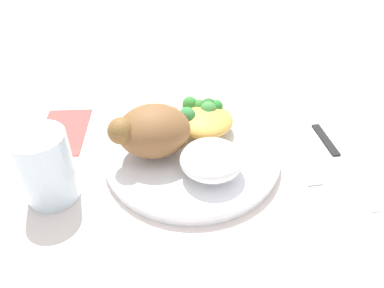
{
  "coord_description": "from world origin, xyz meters",
  "views": [
    {
      "loc": [
        0.07,
        0.41,
        0.36
      ],
      "look_at": [
        0.0,
        0.0,
        0.03
      ],
      "focal_mm": 34.36,
      "sensor_mm": 36.0,
      "label": 1
    }
  ],
  "objects_px": {
    "mac_cheese_with_broccoli": "(202,117)",
    "napkin": "(63,131)",
    "plate": "(192,154)",
    "fork": "(299,156)",
    "knife": "(337,155)",
    "roasted_chicken": "(152,131)",
    "water_glass": "(46,167)",
    "rice_pile": "(212,160)"
  },
  "relations": [
    {
      "from": "rice_pile",
      "to": "fork",
      "type": "relative_size",
      "value": 0.6
    },
    {
      "from": "roasted_chicken",
      "to": "knife",
      "type": "height_order",
      "value": "roasted_chicken"
    },
    {
      "from": "water_glass",
      "to": "napkin",
      "type": "xyz_separation_m",
      "value": [
        0.0,
        -0.14,
        -0.05
      ]
    },
    {
      "from": "roasted_chicken",
      "to": "rice_pile",
      "type": "relative_size",
      "value": 1.34
    },
    {
      "from": "knife",
      "to": "mac_cheese_with_broccoli",
      "type": "bearing_deg",
      "value": -23.02
    },
    {
      "from": "mac_cheese_with_broccoli",
      "to": "knife",
      "type": "distance_m",
      "value": 0.21
    },
    {
      "from": "roasted_chicken",
      "to": "water_glass",
      "type": "height_order",
      "value": "water_glass"
    },
    {
      "from": "fork",
      "to": "water_glass",
      "type": "xyz_separation_m",
      "value": [
        0.35,
        0.02,
        0.05
      ]
    },
    {
      "from": "mac_cheese_with_broccoli",
      "to": "napkin",
      "type": "relative_size",
      "value": 0.73
    },
    {
      "from": "knife",
      "to": "water_glass",
      "type": "distance_m",
      "value": 0.41
    },
    {
      "from": "rice_pile",
      "to": "napkin",
      "type": "height_order",
      "value": "rice_pile"
    },
    {
      "from": "plate",
      "to": "fork",
      "type": "xyz_separation_m",
      "value": [
        -0.16,
        0.02,
        -0.01
      ]
    },
    {
      "from": "plate",
      "to": "fork",
      "type": "bearing_deg",
      "value": 172.37
    },
    {
      "from": "mac_cheese_with_broccoli",
      "to": "roasted_chicken",
      "type": "bearing_deg",
      "value": 30.04
    },
    {
      "from": "knife",
      "to": "napkin",
      "type": "height_order",
      "value": "knife"
    },
    {
      "from": "rice_pile",
      "to": "roasted_chicken",
      "type": "bearing_deg",
      "value": -36.59
    },
    {
      "from": "fork",
      "to": "roasted_chicken",
      "type": "bearing_deg",
      "value": -6.96
    },
    {
      "from": "fork",
      "to": "water_glass",
      "type": "distance_m",
      "value": 0.36
    },
    {
      "from": "roasted_chicken",
      "to": "fork",
      "type": "height_order",
      "value": "roasted_chicken"
    },
    {
      "from": "mac_cheese_with_broccoli",
      "to": "fork",
      "type": "height_order",
      "value": "mac_cheese_with_broccoli"
    },
    {
      "from": "mac_cheese_with_broccoli",
      "to": "fork",
      "type": "distance_m",
      "value": 0.16
    },
    {
      "from": "plate",
      "to": "mac_cheese_with_broccoli",
      "type": "distance_m",
      "value": 0.06
    },
    {
      "from": "plate",
      "to": "mac_cheese_with_broccoli",
      "type": "height_order",
      "value": "mac_cheese_with_broccoli"
    },
    {
      "from": "roasted_chicken",
      "to": "napkin",
      "type": "distance_m",
      "value": 0.18
    },
    {
      "from": "napkin",
      "to": "roasted_chicken",
      "type": "bearing_deg",
      "value": 145.59
    },
    {
      "from": "mac_cheese_with_broccoli",
      "to": "plate",
      "type": "bearing_deg",
      "value": 64.53
    },
    {
      "from": "roasted_chicken",
      "to": "rice_pile",
      "type": "height_order",
      "value": "roasted_chicken"
    },
    {
      "from": "roasted_chicken",
      "to": "water_glass",
      "type": "bearing_deg",
      "value": 18.67
    },
    {
      "from": "rice_pile",
      "to": "fork",
      "type": "distance_m",
      "value": 0.15
    },
    {
      "from": "roasted_chicken",
      "to": "knife",
      "type": "xyz_separation_m",
      "value": [
        -0.27,
        0.03,
        -0.05
      ]
    },
    {
      "from": "rice_pile",
      "to": "water_glass",
      "type": "distance_m",
      "value": 0.21
    },
    {
      "from": "fork",
      "to": "water_glass",
      "type": "height_order",
      "value": "water_glass"
    },
    {
      "from": "water_glass",
      "to": "napkin",
      "type": "distance_m",
      "value": 0.15
    },
    {
      "from": "plate",
      "to": "knife",
      "type": "height_order",
      "value": "plate"
    },
    {
      "from": "roasted_chicken",
      "to": "water_glass",
      "type": "distance_m",
      "value": 0.15
    },
    {
      "from": "plate",
      "to": "rice_pile",
      "type": "height_order",
      "value": "rice_pile"
    },
    {
      "from": "rice_pile",
      "to": "mac_cheese_with_broccoli",
      "type": "relative_size",
      "value": 0.92
    },
    {
      "from": "rice_pile",
      "to": "water_glass",
      "type": "relative_size",
      "value": 0.85
    },
    {
      "from": "plate",
      "to": "fork",
      "type": "distance_m",
      "value": 0.16
    },
    {
      "from": "roasted_chicken",
      "to": "knife",
      "type": "distance_m",
      "value": 0.28
    },
    {
      "from": "rice_pile",
      "to": "fork",
      "type": "bearing_deg",
      "value": -168.49
    },
    {
      "from": "roasted_chicken",
      "to": "napkin",
      "type": "relative_size",
      "value": 0.89
    }
  ]
}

